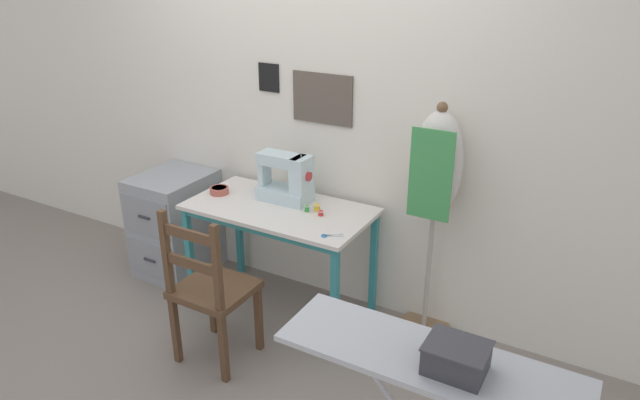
% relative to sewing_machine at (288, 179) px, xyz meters
% --- Properties ---
extents(ground_plane, '(14.00, 14.00, 0.00)m').
position_rel_sewing_machine_xyz_m(ground_plane, '(0.01, -0.40, -0.87)').
color(ground_plane, gray).
extents(wall_back, '(10.00, 0.07, 2.55)m').
position_rel_sewing_machine_xyz_m(wall_back, '(0.01, 0.25, 0.41)').
color(wall_back, silver).
rests_on(wall_back, ground_plane).
extents(sewing_table, '(1.13, 0.59, 0.73)m').
position_rel_sewing_machine_xyz_m(sewing_table, '(0.01, -0.12, -0.23)').
color(sewing_table, silver).
rests_on(sewing_table, ground_plane).
extents(sewing_machine, '(0.35, 0.18, 0.32)m').
position_rel_sewing_machine_xyz_m(sewing_machine, '(0.00, 0.00, 0.00)').
color(sewing_machine, silver).
rests_on(sewing_machine, sewing_table).
extents(fabric_bowl, '(0.12, 0.12, 0.04)m').
position_rel_sewing_machine_xyz_m(fabric_bowl, '(-0.45, -0.12, -0.12)').
color(fabric_bowl, '#B25647').
rests_on(fabric_bowl, sewing_table).
extents(scissors, '(0.11, 0.09, 0.01)m').
position_rel_sewing_machine_xyz_m(scissors, '(0.46, -0.30, -0.14)').
color(scissors, silver).
rests_on(scissors, sewing_table).
extents(thread_spool_near_machine, '(0.03, 0.03, 0.04)m').
position_rel_sewing_machine_xyz_m(thread_spool_near_machine, '(0.19, -0.09, -0.12)').
color(thread_spool_near_machine, green).
rests_on(thread_spool_near_machine, sewing_table).
extents(thread_spool_mid_table, '(0.04, 0.04, 0.04)m').
position_rel_sewing_machine_xyz_m(thread_spool_mid_table, '(0.24, -0.05, -0.12)').
color(thread_spool_mid_table, yellow).
rests_on(thread_spool_mid_table, sewing_table).
extents(thread_spool_far_edge, '(0.04, 0.04, 0.03)m').
position_rel_sewing_machine_xyz_m(thread_spool_far_edge, '(0.29, -0.10, -0.13)').
color(thread_spool_far_edge, red).
rests_on(thread_spool_far_edge, sewing_table).
extents(wooden_chair, '(0.40, 0.38, 0.94)m').
position_rel_sewing_machine_xyz_m(wooden_chair, '(-0.05, -0.72, -0.42)').
color(wooden_chair, '#513823').
rests_on(wooden_chair, ground_plane).
extents(filing_cabinet, '(0.45, 0.56, 0.74)m').
position_rel_sewing_machine_xyz_m(filing_cabinet, '(-0.93, -0.05, -0.50)').
color(filing_cabinet, '#93999E').
rests_on(filing_cabinet, ground_plane).
extents(dress_form, '(0.32, 0.32, 1.43)m').
position_rel_sewing_machine_xyz_m(dress_form, '(0.90, 0.12, 0.12)').
color(dress_form, '#846647').
rests_on(dress_form, ground_plane).
extents(ironing_board, '(1.11, 0.34, 0.81)m').
position_rel_sewing_machine_xyz_m(ironing_board, '(1.31, -1.11, -0.11)').
color(ironing_board, '#ADB2B7').
rests_on(ironing_board, ground_plane).
extents(storage_box, '(0.21, 0.17, 0.11)m').
position_rel_sewing_machine_xyz_m(storage_box, '(1.41, -1.13, -0.01)').
color(storage_box, '#333338').
rests_on(storage_box, ironing_board).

